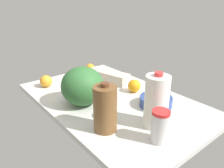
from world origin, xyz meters
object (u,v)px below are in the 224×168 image
milk_jug (156,101)px  watermelon (83,86)px  chocolate_milk_jug (105,109)px  orange_loose (134,86)px  egg_carton (109,76)px  orange_far_back (90,68)px  orange_beside_bowl (46,81)px  mixing_bowl (156,101)px  tumbler_cup (160,126)px

milk_jug → watermelon: 44.95cm
chocolate_milk_jug → orange_loose: bearing=118.6°
milk_jug → egg_carton: bearing=162.8°
watermelon → orange_far_back: watermelon is taller
egg_carton → orange_beside_bowl: 45.18cm
milk_jug → mixing_bowl: bearing=129.1°
watermelon → orange_far_back: 56.61cm
tumbler_cup → orange_beside_bowl: size_ratio=1.84×
chocolate_milk_jug → orange_beside_bowl: size_ratio=2.90×
mixing_bowl → chocolate_milk_jug: size_ratio=0.78×
mixing_bowl → chocolate_milk_jug: bearing=-89.4°
tumbler_cup → mixing_bowl: bearing=132.8°
chocolate_milk_jug → milk_jug: bearing=59.2°
tumbler_cup → milk_jug: bearing=138.8°
milk_jug → egg_carton: 65.07cm
milk_jug → tumbler_cup: (9.70, -8.49, -5.53)cm
chocolate_milk_jug → watermelon: bearing=168.5°
chocolate_milk_jug → orange_beside_bowl: chocolate_milk_jug is taller
milk_jug → orange_beside_bowl: (-80.56, -21.93, -9.09)cm
milk_jug → orange_loose: (-35.33, 20.21, -9.05)cm
watermelon → orange_far_back: size_ratio=3.38×
orange_far_back → milk_jug: bearing=-12.5°
mixing_bowl → orange_loose: size_ratio=2.23×
tumbler_cup → orange_loose: bearing=147.5°
tumbler_cup → watermelon: bearing=-172.5°
orange_beside_bowl → orange_loose: bearing=43.0°
watermelon → orange_far_back: bearing=142.0°
tumbler_cup → orange_beside_bowl: 91.32cm
mixing_bowl → orange_loose: bearing=169.6°
watermelon → tumbler_cup: 52.49cm
mixing_bowl → orange_loose: (-22.22, 4.09, 1.37)cm
orange_loose → orange_far_back: 51.08cm
chocolate_milk_jug → orange_far_back: 84.45cm
milk_jug → orange_loose: 41.70cm
milk_jug → tumbler_cup: milk_jug is taller
milk_jug → orange_loose: bearing=150.2°
orange_far_back → tumbler_cup: bearing=-16.1°
mixing_bowl → egg_carton: bearing=176.6°
milk_jug → orange_beside_bowl: bearing=-164.8°
mixing_bowl → chocolate_milk_jug: (0.39, -37.44, 8.53)cm
egg_carton → chocolate_milk_jug: chocolate_milk_jug is taller
chocolate_milk_jug → egg_carton: bearing=140.4°
mixing_bowl → tumbler_cup: size_ratio=1.23×
chocolate_milk_jug → orange_far_back: bearing=151.2°
orange_far_back → mixing_bowl: bearing=-2.4°
mixing_bowl → orange_far_back: 73.36cm
chocolate_milk_jug → watermelon: (-29.50, 5.99, 0.01)cm
chocolate_milk_jug → orange_beside_bowl: 68.23cm
orange_beside_bowl → chocolate_milk_jug: bearing=0.5°
mixing_bowl → orange_beside_bowl: 77.46cm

